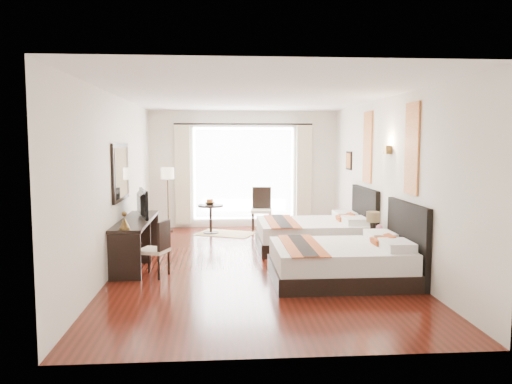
{
  "coord_description": "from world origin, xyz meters",
  "views": [
    {
      "loc": [
        -0.58,
        -8.27,
        2.03
      ],
      "look_at": [
        0.04,
        0.23,
        1.19
      ],
      "focal_mm": 35.0,
      "sensor_mm": 36.0,
      "label": 1
    }
  ],
  "objects": [
    {
      "name": "bed_near",
      "position": [
        1.28,
        -1.14,
        0.3
      ],
      "size": [
        2.06,
        1.6,
        1.16
      ],
      "color": "black",
      "rests_on": "floor"
    },
    {
      "name": "mirror_glass",
      "position": [
        -2.19,
        0.14,
        1.55
      ],
      "size": [
        0.01,
        1.12,
        0.82
      ],
      "primitive_type": "cube",
      "color": "white",
      "rests_on": "mirror_frame"
    },
    {
      "name": "wall_window",
      "position": [
        0.0,
        3.75,
        1.4
      ],
      "size": [
        4.5,
        0.01,
        2.8
      ],
      "primitive_type": "cube",
      "color": "silver",
      "rests_on": "floor"
    },
    {
      "name": "table_lamp",
      "position": [
        2.02,
        -0.05,
        0.75
      ],
      "size": [
        0.23,
        0.23,
        0.37
      ],
      "color": "black",
      "rests_on": "nightstand"
    },
    {
      "name": "window_glass",
      "position": [
        0.0,
        3.73,
        1.3
      ],
      "size": [
        2.4,
        0.02,
        2.2
      ],
      "primitive_type": "cube",
      "color": "white",
      "rests_on": "wall_window"
    },
    {
      "name": "floor_lamp",
      "position": [
        -1.77,
        3.24,
        1.24
      ],
      "size": [
        0.3,
        0.3,
        1.47
      ],
      "color": "black",
      "rests_on": "floor"
    },
    {
      "name": "wall_entry",
      "position": [
        0.0,
        -3.75,
        1.4
      ],
      "size": [
        4.5,
        0.01,
        2.8
      ],
      "primitive_type": "cube",
      "color": "silver",
      "rests_on": "floor"
    },
    {
      "name": "console_desk",
      "position": [
        -1.99,
        0.14,
        0.38
      ],
      "size": [
        0.5,
        2.2,
        0.76
      ],
      "primitive_type": "cube",
      "color": "black",
      "rests_on": "floor"
    },
    {
      "name": "floor",
      "position": [
        0.0,
        0.0,
        -0.01
      ],
      "size": [
        4.5,
        7.5,
        0.01
      ],
      "primitive_type": "cube",
      "color": "#39120A",
      "rests_on": "ground"
    },
    {
      "name": "drape_left",
      "position": [
        -1.45,
        3.63,
        1.28
      ],
      "size": [
        0.35,
        0.14,
        2.35
      ],
      "primitive_type": "cube",
      "color": "#C1B895",
      "rests_on": "floor"
    },
    {
      "name": "jute_rug",
      "position": [
        -0.45,
        2.8,
        0.01
      ],
      "size": [
        1.46,
        1.26,
        0.01
      ],
      "primitive_type": "cube",
      "rotation": [
        0.0,
        0.0,
        -0.41
      ],
      "color": "tan",
      "rests_on": "floor"
    },
    {
      "name": "bronze_figurine",
      "position": [
        -1.99,
        -0.86,
        0.87
      ],
      "size": [
        0.21,
        0.21,
        0.24
      ],
      "primitive_type": null,
      "rotation": [
        0.0,
        0.0,
        0.38
      ],
      "color": "#483619",
      "rests_on": "console_desk"
    },
    {
      "name": "art_panel_near",
      "position": [
        2.23,
        -1.14,
        1.95
      ],
      "size": [
        0.03,
        0.5,
        1.35
      ],
      "primitive_type": "cube",
      "color": "maroon",
      "rests_on": "wall_headboard"
    },
    {
      "name": "wall_headboard",
      "position": [
        2.25,
        0.0,
        1.4
      ],
      "size": [
        0.01,
        7.5,
        2.8
      ],
      "primitive_type": "cube",
      "color": "silver",
      "rests_on": "floor"
    },
    {
      "name": "nightstand",
      "position": [
        2.03,
        -0.2,
        0.22
      ],
      "size": [
        0.37,
        0.46,
        0.44
      ],
      "primitive_type": "cube",
      "color": "black",
      "rests_on": "floor"
    },
    {
      "name": "wall_desk",
      "position": [
        -2.25,
        0.0,
        1.4
      ],
      "size": [
        0.01,
        7.5,
        2.8
      ],
      "primitive_type": "cube",
      "color": "silver",
      "rests_on": "floor"
    },
    {
      "name": "drape_right",
      "position": [
        1.45,
        3.63,
        1.28
      ],
      "size": [
        0.35,
        0.14,
        2.35
      ],
      "primitive_type": "cube",
      "color": "#C1B895",
      "rests_on": "floor"
    },
    {
      "name": "desk_chair",
      "position": [
        -1.58,
        -0.73,
        0.26
      ],
      "size": [
        0.51,
        0.51,
        0.86
      ],
      "rotation": [
        0.0,
        0.0,
        2.8
      ],
      "color": "beige",
      "rests_on": "floor"
    },
    {
      "name": "bed_far",
      "position": [
        1.26,
        1.05,
        0.31
      ],
      "size": [
        2.1,
        1.63,
        1.18
      ],
      "color": "black",
      "rests_on": "floor"
    },
    {
      "name": "mirror_frame",
      "position": [
        -2.22,
        0.14,
        1.55
      ],
      "size": [
        0.04,
        1.25,
        0.95
      ],
      "primitive_type": "cube",
      "color": "black",
      "rests_on": "wall_desk"
    },
    {
      "name": "side_table",
      "position": [
        -0.78,
        2.86,
        0.33
      ],
      "size": [
        0.57,
        0.57,
        0.65
      ],
      "primitive_type": "cylinder",
      "color": "black",
      "rests_on": "floor"
    },
    {
      "name": "vase",
      "position": [
        2.05,
        -0.3,
        0.57
      ],
      "size": [
        0.17,
        0.17,
        0.14
      ],
      "primitive_type": "imported",
      "rotation": [
        0.0,
        0.0,
        -0.41
      ],
      "color": "black",
      "rests_on": "nightstand"
    },
    {
      "name": "window_chair",
      "position": [
        0.38,
        3.13,
        0.31
      ],
      "size": [
        0.52,
        0.52,
        1.01
      ],
      "rotation": [
        0.0,
        0.0,
        -1.69
      ],
      "color": "beige",
      "rests_on": "floor"
    },
    {
      "name": "wall_sconce",
      "position": [
        2.19,
        -0.2,
        1.92
      ],
      "size": [
        0.1,
        0.14,
        0.14
      ],
      "primitive_type": "cube",
      "color": "#483619",
      "rests_on": "wall_headboard"
    },
    {
      "name": "television",
      "position": [
        -1.97,
        0.33,
        1.0
      ],
      "size": [
        0.34,
        0.85,
        0.49
      ],
      "primitive_type": "imported",
      "rotation": [
        0.0,
        0.0,
        1.84
      ],
      "color": "black",
      "rests_on": "console_desk"
    },
    {
      "name": "sheer_curtain",
      "position": [
        0.0,
        3.67,
        1.3
      ],
      "size": [
        2.3,
        0.02,
        2.1
      ],
      "primitive_type": "cube",
      "color": "white",
      "rests_on": "wall_window"
    },
    {
      "name": "art_panel_far",
      "position": [
        2.23,
        1.05,
        1.95
      ],
      "size": [
        0.03,
        0.5,
        1.35
      ],
      "primitive_type": "cube",
      "color": "maroon",
      "rests_on": "wall_headboard"
    },
    {
      "name": "ceiling",
      "position": [
        0.0,
        0.0,
        2.79
      ],
      "size": [
        4.5,
        7.5,
        0.02
      ],
      "primitive_type": "cube",
      "color": "white",
      "rests_on": "wall_headboard"
    },
    {
      "name": "fruit_bowl",
      "position": [
        -0.8,
        2.89,
        0.68
      ],
      "size": [
        0.26,
        0.26,
        0.06
      ],
      "primitive_type": "imported",
      "rotation": [
        0.0,
        0.0,
        -0.15
      ],
      "color": "#433318",
      "rests_on": "side_table"
    }
  ]
}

